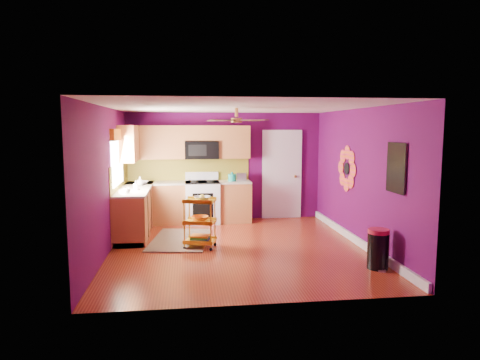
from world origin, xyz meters
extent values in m
plane|color=maroon|center=(0.00, 0.00, 0.00)|extent=(5.00, 5.00, 0.00)
cube|color=#510949|center=(0.00, 2.50, 1.25)|extent=(4.50, 0.04, 2.50)
cube|color=#510949|center=(0.00, -2.50, 1.25)|extent=(4.50, 0.04, 2.50)
cube|color=#510949|center=(-2.25, 0.00, 1.25)|extent=(0.04, 5.00, 2.50)
cube|color=#510949|center=(2.25, 0.00, 1.25)|extent=(0.04, 5.00, 2.50)
cube|color=silver|center=(0.00, 0.00, 2.50)|extent=(4.50, 5.00, 0.04)
cube|color=white|center=(2.22, 0.00, 0.07)|extent=(0.05, 4.90, 0.14)
cube|color=#985629|center=(-1.95, 1.35, 0.45)|extent=(0.60, 2.30, 0.90)
cube|color=#985629|center=(-0.85, 2.20, 0.45)|extent=(2.80, 0.60, 0.90)
cube|color=beige|center=(-1.95, 1.35, 0.92)|extent=(0.63, 2.30, 0.04)
cube|color=beige|center=(-0.85, 2.20, 0.92)|extent=(2.80, 0.63, 0.04)
cube|color=black|center=(-1.95, 1.35, 0.05)|extent=(0.54, 2.30, 0.10)
cube|color=black|center=(-0.85, 2.20, 0.05)|extent=(2.80, 0.54, 0.10)
cube|color=white|center=(-0.55, 2.17, 0.46)|extent=(0.76, 0.66, 0.92)
cube|color=black|center=(-0.55, 2.17, 0.93)|extent=(0.76, 0.62, 0.03)
cube|color=white|center=(-0.55, 2.45, 1.04)|extent=(0.76, 0.06, 0.18)
cube|color=black|center=(-0.55, 1.84, 0.45)|extent=(0.45, 0.02, 0.55)
cube|color=#985629|center=(-1.59, 2.33, 1.83)|extent=(1.32, 0.33, 0.75)
cube|color=#985629|center=(0.19, 2.33, 1.83)|extent=(0.72, 0.33, 0.75)
cube|color=#985629|center=(-0.55, 2.33, 2.03)|extent=(0.76, 0.33, 0.34)
cube|color=#985629|center=(-2.08, 1.85, 1.83)|extent=(0.33, 1.30, 0.75)
cube|color=black|center=(-0.55, 2.30, 1.65)|extent=(0.76, 0.38, 0.40)
cube|color=olive|center=(-0.85, 2.49, 1.20)|extent=(2.80, 0.01, 0.51)
cube|color=olive|center=(-2.24, 1.35, 1.20)|extent=(0.01, 2.30, 0.51)
cube|color=white|center=(-2.23, 1.05, 1.55)|extent=(0.03, 1.20, 1.00)
cube|color=orange|center=(-2.20, 1.05, 2.02)|extent=(0.08, 1.35, 0.22)
cube|color=white|center=(1.35, 2.48, 1.02)|extent=(0.85, 0.04, 2.05)
cube|color=white|center=(1.35, 2.46, 1.02)|extent=(0.95, 0.02, 2.15)
sphere|color=#BF8C3F|center=(1.67, 2.42, 1.00)|extent=(0.07, 0.07, 0.07)
cylinder|color=black|center=(2.23, 0.60, 1.35)|extent=(0.01, 0.24, 0.24)
cube|color=teal|center=(2.23, -1.40, 1.55)|extent=(0.03, 0.52, 0.72)
cube|color=black|center=(2.21, -1.40, 1.55)|extent=(0.01, 0.56, 0.76)
cylinder|color=#BF8C3F|center=(0.00, 0.20, 2.42)|extent=(0.06, 0.06, 0.16)
cylinder|color=#BF8C3F|center=(0.00, 0.20, 2.28)|extent=(0.20, 0.20, 0.08)
cube|color=#4C2D19|center=(0.27, 0.47, 2.28)|extent=(0.47, 0.47, 0.01)
cube|color=#4C2D19|center=(-0.27, 0.47, 2.28)|extent=(0.47, 0.47, 0.01)
cube|color=#4C2D19|center=(-0.27, -0.07, 2.28)|extent=(0.47, 0.47, 0.01)
cube|color=#4C2D19|center=(0.27, -0.07, 2.28)|extent=(0.47, 0.47, 0.01)
cube|color=black|center=(-1.03, 0.66, 0.01)|extent=(1.29, 1.84, 0.02)
cylinder|color=yellow|center=(-0.95, 0.00, 0.45)|extent=(0.02, 0.02, 0.83)
cylinder|color=yellow|center=(-0.49, -0.13, 0.45)|extent=(0.02, 0.02, 0.83)
cylinder|color=yellow|center=(-0.86, 0.32, 0.45)|extent=(0.02, 0.02, 0.83)
cylinder|color=yellow|center=(-0.40, 0.19, 0.45)|extent=(0.02, 0.02, 0.83)
sphere|color=black|center=(-0.95, 0.00, 0.03)|extent=(0.06, 0.06, 0.06)
sphere|color=black|center=(-0.49, -0.13, 0.03)|extent=(0.06, 0.06, 0.06)
sphere|color=black|center=(-0.86, 0.32, 0.03)|extent=(0.06, 0.06, 0.06)
sphere|color=black|center=(-0.40, 0.19, 0.03)|extent=(0.06, 0.06, 0.06)
cube|color=yellow|center=(-0.68, 0.10, 0.85)|extent=(0.63, 0.53, 0.03)
cube|color=yellow|center=(-0.68, 0.10, 0.47)|extent=(0.63, 0.53, 0.03)
cube|color=yellow|center=(-0.68, 0.10, 0.12)|extent=(0.63, 0.53, 0.03)
imported|color=beige|center=(-0.63, 0.08, 0.90)|extent=(0.37, 0.37, 0.07)
sphere|color=yellow|center=(-0.63, 0.08, 0.92)|extent=(0.10, 0.10, 0.10)
imported|color=orange|center=(-0.68, 0.10, 0.53)|extent=(0.38, 0.38, 0.10)
cube|color=navy|center=(-0.68, 0.10, 0.15)|extent=(0.37, 0.31, 0.04)
cube|color=#267233|center=(-0.68, 0.10, 0.19)|extent=(0.37, 0.31, 0.03)
cube|color=orange|center=(-0.68, 0.10, 0.22)|extent=(0.37, 0.31, 0.03)
cylinder|color=black|center=(1.99, -1.40, 0.28)|extent=(0.41, 0.41, 0.55)
cylinder|color=#AC1831|center=(1.99, -1.40, 0.58)|extent=(0.32, 0.32, 0.06)
cube|color=beige|center=(1.99, -1.56, 0.01)|extent=(0.12, 0.09, 0.03)
cylinder|color=#149786|center=(0.13, 2.20, 1.02)|extent=(0.18, 0.18, 0.16)
sphere|color=#149786|center=(0.13, 2.20, 1.12)|extent=(0.06, 0.06, 0.06)
cube|color=beige|center=(0.34, 2.23, 1.03)|extent=(0.22, 0.15, 0.18)
imported|color=#EA3F72|center=(-1.89, 1.02, 1.03)|extent=(0.08, 0.08, 0.18)
imported|color=white|center=(-1.87, 1.66, 1.03)|extent=(0.15, 0.15, 0.19)
imported|color=white|center=(-1.86, 1.92, 0.97)|extent=(0.28, 0.28, 0.07)
imported|color=white|center=(-2.00, 0.61, 0.99)|extent=(0.12, 0.12, 0.09)
camera|label=1|loc=(-0.90, -7.43, 2.14)|focal=32.00mm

